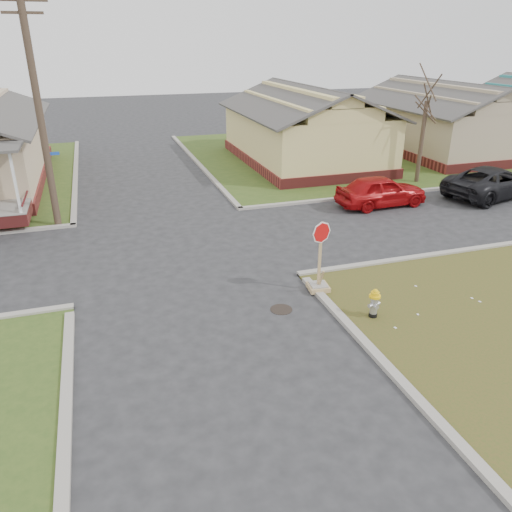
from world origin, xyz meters
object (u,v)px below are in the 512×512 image
object	(u,v)px
utility_pole	(39,110)
red_sedan	(381,191)
stop_sign	(319,275)
dark_pickup	(493,182)
fire_hydrant	(374,302)

from	to	relation	value
utility_pole	red_sedan	world-z (taller)	utility_pole
red_sedan	stop_sign	bearing A→B (deg)	135.77
red_sedan	dark_pickup	xyz separation A→B (m)	(5.98, -0.37, 0.02)
fire_hydrant	stop_sign	world-z (taller)	stop_sign
utility_pole	fire_hydrant	world-z (taller)	utility_pole
fire_hydrant	dark_pickup	xyz separation A→B (m)	(11.47, 8.53, 0.22)
stop_sign	dark_pickup	world-z (taller)	stop_sign
fire_hydrant	red_sedan	distance (m)	10.46
utility_pole	fire_hydrant	size ratio (longest dim) A/B	10.51
fire_hydrant	dark_pickup	distance (m)	14.30
utility_pole	dark_pickup	size ratio (longest dim) A/B	1.70
stop_sign	dark_pickup	xyz separation A→B (m)	(12.25, 6.57, 0.21)
stop_sign	utility_pole	bearing A→B (deg)	138.71
red_sedan	utility_pole	bearing A→B (deg)	80.96
utility_pole	red_sedan	bearing A→B (deg)	-6.93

